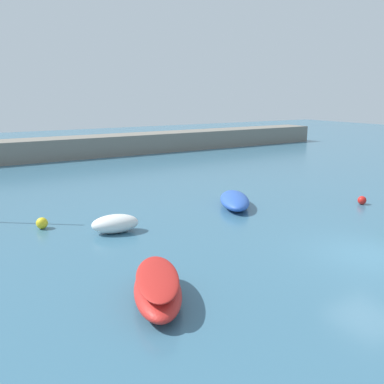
% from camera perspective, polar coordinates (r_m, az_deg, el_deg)
% --- Properties ---
extents(ground_plane, '(120.00, 120.00, 0.20)m').
position_cam_1_polar(ground_plane, '(16.72, 22.77, -8.17)').
color(ground_plane, '#38667F').
extents(harbor_breakwater, '(52.33, 3.34, 1.83)m').
position_cam_1_polar(harbor_breakwater, '(40.63, -13.12, 5.97)').
color(harbor_breakwater, slate).
rests_on(harbor_breakwater, ground_plane).
extents(rowboat_blue_near, '(3.09, 3.80, 0.69)m').
position_cam_1_polar(rowboat_blue_near, '(21.85, 5.70, -1.11)').
color(rowboat_blue_near, '#2D56B7').
rests_on(rowboat_blue_near, ground_plane).
extents(rowboat_with_red_cover, '(2.60, 3.68, 0.84)m').
position_cam_1_polar(rowboat_with_red_cover, '(12.12, -4.62, -12.58)').
color(rowboat_with_red_cover, red).
rests_on(rowboat_with_red_cover, ground_plane).
extents(fishing_dinghy_green, '(2.12, 1.43, 0.77)m').
position_cam_1_polar(fishing_dinghy_green, '(18.04, -10.21, -4.18)').
color(fishing_dinghy_green, white).
rests_on(fishing_dinghy_green, ground_plane).
extents(mooring_buoy_yellow, '(0.49, 0.49, 0.49)m').
position_cam_1_polar(mooring_buoy_yellow, '(19.38, -19.37, -3.94)').
color(mooring_buoy_yellow, yellow).
rests_on(mooring_buoy_yellow, ground_plane).
extents(mooring_buoy_red, '(0.44, 0.44, 0.44)m').
position_cam_1_polar(mooring_buoy_red, '(23.97, 21.72, -1.03)').
color(mooring_buoy_red, red).
rests_on(mooring_buoy_red, ground_plane).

